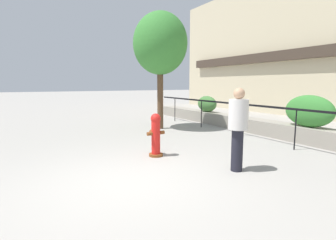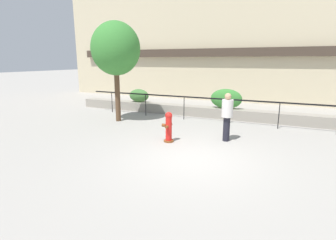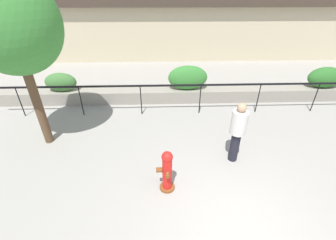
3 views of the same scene
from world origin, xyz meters
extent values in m
plane|color=#9E9991|center=(0.00, 0.00, 0.00)|extent=(120.00, 120.00, 0.00)
cube|color=beige|center=(0.00, 12.00, 4.00)|extent=(30.00, 1.00, 8.00)
cube|color=#3F3328|center=(0.00, 11.32, 3.36)|extent=(27.00, 0.36, 0.56)
cube|color=gray|center=(0.00, 6.00, 0.25)|extent=(18.00, 0.70, 0.50)
cube|color=black|center=(0.00, 4.90, 1.12)|extent=(15.00, 0.05, 0.06)
cylinder|color=black|center=(-6.43, 4.90, 0.57)|extent=(0.04, 0.04, 1.15)
cylinder|color=black|center=(-4.29, 4.90, 0.57)|extent=(0.04, 0.04, 1.15)
cylinder|color=black|center=(-2.14, 4.90, 0.57)|extent=(0.04, 0.04, 1.15)
cylinder|color=black|center=(0.00, 4.90, 0.57)|extent=(0.04, 0.04, 1.15)
cylinder|color=black|center=(2.14, 4.90, 0.57)|extent=(0.04, 0.04, 1.15)
ellipsoid|color=#427538|center=(-5.34, 6.00, 0.87)|extent=(1.22, 0.57, 0.74)
ellipsoid|color=#387F33|center=(-0.35, 6.00, 0.99)|extent=(1.55, 0.62, 0.97)
cylinder|color=brown|center=(-1.31, 1.29, 0.03)|extent=(0.36, 0.36, 0.06)
cylinder|color=red|center=(-1.31, 1.29, 0.48)|extent=(0.23, 0.23, 0.85)
sphere|color=red|center=(-1.31, 1.29, 0.95)|extent=(0.25, 0.25, 0.25)
cylinder|color=brown|center=(-1.49, 1.28, 0.59)|extent=(0.14, 0.12, 0.11)
cylinder|color=brown|center=(-1.31, 1.46, 0.59)|extent=(0.09, 0.13, 0.09)
cylinder|color=brown|center=(-1.31, 1.12, 0.59)|extent=(0.09, 0.13, 0.09)
cylinder|color=brown|center=(-4.88, 3.29, 1.19)|extent=(0.24, 0.24, 2.38)
ellipsoid|color=#387F33|center=(-4.88, 3.29, 3.36)|extent=(2.30, 2.07, 2.41)
cylinder|color=black|center=(0.52, 2.26, 0.44)|extent=(0.26, 0.26, 0.88)
cylinder|color=silver|center=(0.52, 2.26, 1.19)|extent=(0.43, 0.43, 0.62)
sphere|color=tan|center=(0.52, 2.26, 1.61)|extent=(0.23, 0.23, 0.23)
camera|label=1|loc=(4.44, -1.59, 1.81)|focal=28.00mm
camera|label=2|loc=(2.41, -6.85, 2.84)|focal=28.00mm
camera|label=3|loc=(-1.42, -2.44, 4.14)|focal=24.00mm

